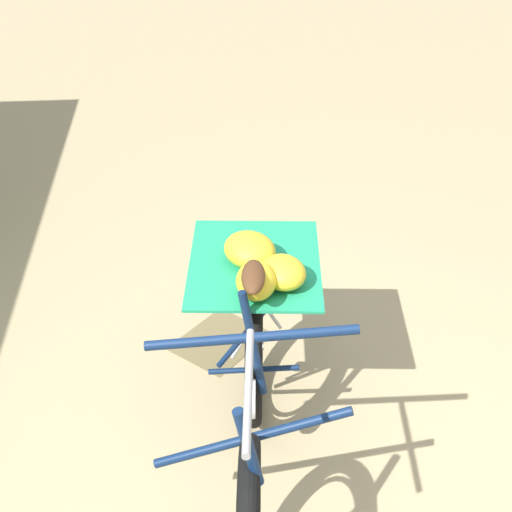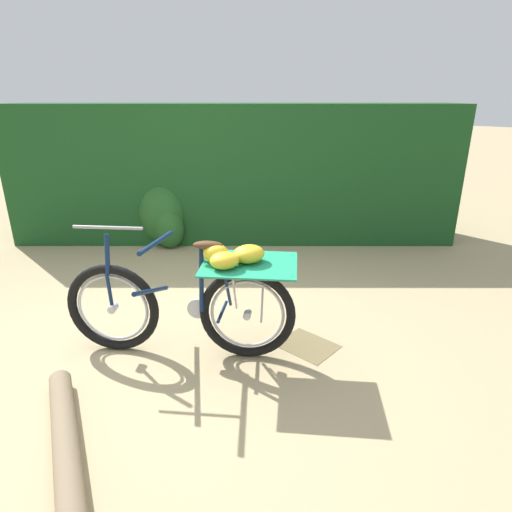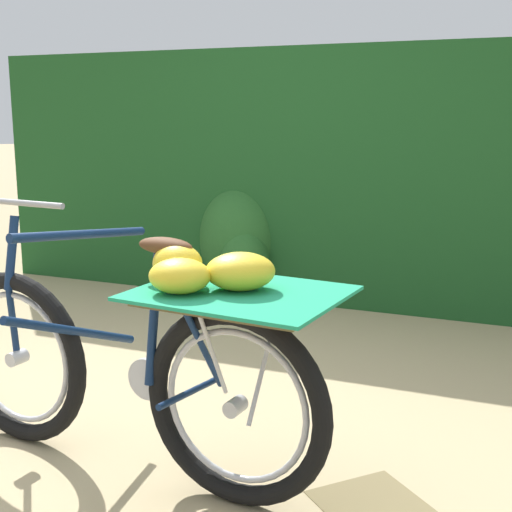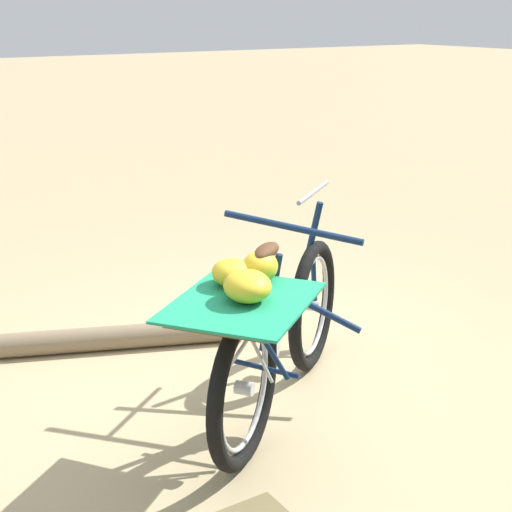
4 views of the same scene
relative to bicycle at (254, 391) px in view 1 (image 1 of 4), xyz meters
name	(u,v)px [view 1 (image 1 of 4)]	position (x,y,z in m)	size (l,w,h in m)	color
bicycle	(254,391)	(0.00, 0.00, 0.00)	(1.61, 1.30, 1.03)	black
leaf_litter_patch	(220,341)	(0.61, 0.69, -0.47)	(0.44, 0.36, 0.01)	olive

